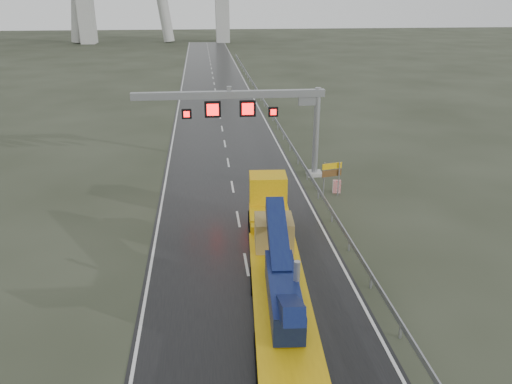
{
  "coord_description": "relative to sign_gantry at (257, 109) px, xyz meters",
  "views": [
    {
      "loc": [
        -2.07,
        -20.07,
        13.98
      ],
      "look_at": [
        0.84,
        6.79,
        3.2
      ],
      "focal_mm": 35.0,
      "sensor_mm": 36.0,
      "label": 1
    }
  ],
  "objects": [
    {
      "name": "heavy_haul_truck",
      "position": [
        -0.68,
        -15.21,
        -4.01
      ],
      "size": [
        3.72,
        17.74,
        4.14
      ],
      "rotation": [
        0.0,
        0.0,
        -0.07
      ],
      "color": "#E5B10C",
      "rests_on": "ground"
    },
    {
      "name": "exit_sign_pair",
      "position": [
        5.0,
        -4.65,
        -3.77
      ],
      "size": [
        1.51,
        0.41,
        2.63
      ],
      "rotation": [
        0.0,
        0.0,
        0.22
      ],
      "color": "#989AA0",
      "rests_on": "ground"
    },
    {
      "name": "sign_gantry",
      "position": [
        0.0,
        0.0,
        0.0
      ],
      "size": [
        14.9,
        1.2,
        7.42
      ],
      "color": "#B7B7B2",
      "rests_on": "ground"
    },
    {
      "name": "road",
      "position": [
        -2.1,
        22.01,
        -5.6
      ],
      "size": [
        11.0,
        200.0,
        0.02
      ],
      "primitive_type": "cube",
      "color": "black",
      "rests_on": "ground"
    },
    {
      "name": "guardrail",
      "position": [
        4.0,
        12.01,
        -4.91
      ],
      "size": [
        0.2,
        140.0,
        1.4
      ],
      "primitive_type": null,
      "color": "gray",
      "rests_on": "ground"
    },
    {
      "name": "striped_barrier",
      "position": [
        5.62,
        -3.99,
        -5.12
      ],
      "size": [
        0.62,
        0.39,
        0.98
      ],
      "primitive_type": "cube",
      "rotation": [
        0.0,
        0.0,
        -0.14
      ],
      "color": "red",
      "rests_on": "ground"
    },
    {
      "name": "ground",
      "position": [
        -2.1,
        -17.99,
        -5.61
      ],
      "size": [
        400.0,
        400.0,
        0.0
      ],
      "primitive_type": "plane",
      "color": "#2B3021",
      "rests_on": "ground"
    }
  ]
}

